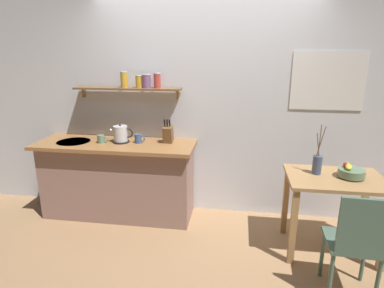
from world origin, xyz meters
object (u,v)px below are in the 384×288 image
(dining_chair_near, at_px, (356,241))
(knife_block, at_px, (168,134))
(coffee_mug_by_sink, at_px, (101,139))
(dining_table, at_px, (334,192))
(twig_vase, at_px, (317,164))
(electric_kettle, at_px, (121,134))
(coffee_mug_spare, at_px, (138,139))
(fruit_bowl, at_px, (351,172))

(dining_chair_near, height_order, knife_block, knife_block)
(dining_chair_near, bearing_deg, coffee_mug_by_sink, 157.49)
(dining_table, xyz_separation_m, coffee_mug_by_sink, (-2.47, 0.36, 0.33))
(knife_block, bearing_deg, twig_vase, -14.50)
(electric_kettle, height_order, coffee_mug_spare, electric_kettle)
(dining_table, bearing_deg, coffee_mug_by_sink, 171.80)
(twig_vase, bearing_deg, dining_table, -21.83)
(dining_chair_near, relative_size, electric_kettle, 3.50)
(twig_vase, relative_size, electric_kettle, 1.83)
(dining_table, relative_size, coffee_mug_by_sink, 7.42)
(electric_kettle, relative_size, coffee_mug_spare, 2.20)
(electric_kettle, distance_m, coffee_mug_spare, 0.21)
(twig_vase, bearing_deg, fruit_bowl, -10.12)
(fruit_bowl, height_order, knife_block, knife_block)
(twig_vase, height_order, coffee_mug_by_sink, twig_vase)
(fruit_bowl, relative_size, knife_block, 0.86)
(dining_table, xyz_separation_m, twig_vase, (-0.17, 0.07, 0.25))
(twig_vase, distance_m, coffee_mug_spare, 1.92)
(dining_chair_near, bearing_deg, fruit_bowl, 79.02)
(coffee_mug_spare, bearing_deg, coffee_mug_by_sink, -172.64)
(knife_block, distance_m, coffee_mug_by_sink, 0.76)
(dining_table, bearing_deg, coffee_mug_spare, 168.67)
(dining_table, relative_size, electric_kettle, 3.36)
(dining_table, height_order, electric_kettle, electric_kettle)
(fruit_bowl, xyz_separation_m, coffee_mug_spare, (-2.18, 0.40, 0.13))
(dining_chair_near, bearing_deg, knife_block, 146.50)
(coffee_mug_by_sink, relative_size, coffee_mug_spare, 1.00)
(electric_kettle, bearing_deg, coffee_mug_spare, 1.90)
(knife_block, relative_size, coffee_mug_by_sink, 2.32)
(fruit_bowl, bearing_deg, dining_table, -173.84)
(dining_table, bearing_deg, electric_kettle, 169.84)
(dining_chair_near, xyz_separation_m, electric_kettle, (-2.25, 1.07, 0.49))
(coffee_mug_spare, bearing_deg, electric_kettle, -178.10)
(dining_chair_near, distance_m, fruit_bowl, 0.76)
(knife_block, bearing_deg, coffee_mug_by_sink, -171.58)
(coffee_mug_by_sink, bearing_deg, electric_kettle, 12.34)
(knife_block, bearing_deg, fruit_bowl, -13.81)
(coffee_mug_by_sink, bearing_deg, fruit_bowl, -7.50)
(dining_chair_near, distance_m, coffee_mug_by_sink, 2.71)
(dining_chair_near, height_order, coffee_mug_spare, coffee_mug_spare)
(twig_vase, height_order, coffee_mug_spare, twig_vase)
(twig_vase, relative_size, coffee_mug_spare, 4.02)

